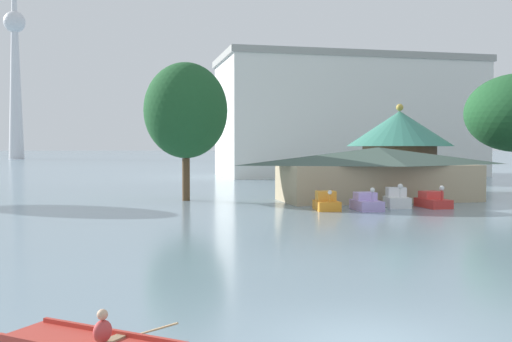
# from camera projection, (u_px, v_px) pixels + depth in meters

# --- Properties ---
(pedal_boat_orange) EXTENTS (1.80, 2.48, 1.47)m
(pedal_boat_orange) POSITION_uv_depth(u_px,v_px,m) (326.00, 203.00, 40.98)
(pedal_boat_orange) COLOR orange
(pedal_boat_orange) RESTS_ON ground
(pedal_boat_lavender) EXTENTS (1.78, 2.80, 1.66)m
(pedal_boat_lavender) POSITION_uv_depth(u_px,v_px,m) (366.00, 203.00, 41.03)
(pedal_boat_lavender) COLOR #B299D8
(pedal_boat_lavender) RESTS_ON ground
(pedal_boat_white) EXTENTS (2.00, 2.56, 1.80)m
(pedal_boat_white) POSITION_uv_depth(u_px,v_px,m) (397.00, 199.00, 42.86)
(pedal_boat_white) COLOR white
(pedal_boat_white) RESTS_ON ground
(pedal_boat_red) EXTENTS (1.64, 2.88, 1.68)m
(pedal_boat_red) POSITION_uv_depth(u_px,v_px,m) (433.00, 201.00, 42.89)
(pedal_boat_red) COLOR red
(pedal_boat_red) RESTS_ON ground
(boathouse) EXTENTS (17.18, 7.26, 4.41)m
(boathouse) POSITION_uv_depth(u_px,v_px,m) (378.00, 173.00, 48.34)
(boathouse) COLOR tan
(boathouse) RESTS_ON ground
(green_roof_pavilion) EXTENTS (10.29, 10.29, 8.66)m
(green_roof_pavilion) POSITION_uv_depth(u_px,v_px,m) (399.00, 144.00, 57.15)
(green_roof_pavilion) COLOR brown
(green_roof_pavilion) RESTS_ON ground
(shoreline_tree_mid) EXTENTS (6.88, 6.88, 11.38)m
(shoreline_tree_mid) POSITION_uv_depth(u_px,v_px,m) (186.00, 111.00, 48.18)
(shoreline_tree_mid) COLOR brown
(shoreline_tree_mid) RESTS_ON ground
(background_building_block) EXTENTS (40.58, 17.58, 18.42)m
(background_building_block) POSITION_uv_depth(u_px,v_px,m) (348.00, 117.00, 92.47)
(background_building_block) COLOR silver
(background_building_block) RESTS_ON ground
(distant_broadcast_tower) EXTENTS (8.19, 8.19, 119.92)m
(distant_broadcast_tower) POSITION_uv_depth(u_px,v_px,m) (15.00, 37.00, 227.35)
(distant_broadcast_tower) COLOR silver
(distant_broadcast_tower) RESTS_ON ground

